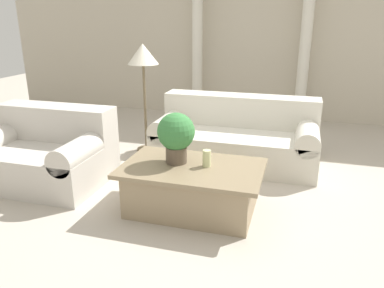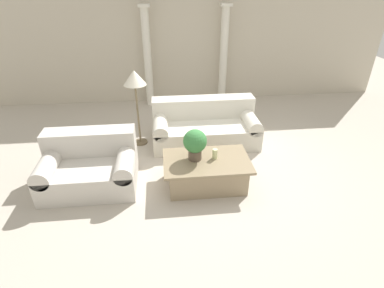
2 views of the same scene
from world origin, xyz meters
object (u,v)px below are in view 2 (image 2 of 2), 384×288
Objects in this scene: sofa_long at (205,126)px; loveseat at (90,165)px; potted_plant at (195,143)px; floor_lamp at (135,82)px; coffee_table at (206,172)px.

sofa_long is 2.30m from loveseat.
potted_plant is (-0.35, -1.37, 0.40)m from sofa_long.
floor_lamp reaches higher than potted_plant.
sofa_long is 1.56m from floor_lamp.
potted_plant is (1.62, -0.17, 0.40)m from loveseat.
floor_lamp is at bearing 126.84° from coffee_table.
loveseat reaches higher than coffee_table.
sofa_long is 1.38× the size of floor_lamp.
coffee_table is at bearing -53.16° from floor_lamp.
floor_lamp reaches higher than coffee_table.
potted_plant is at bearing -6.05° from loveseat.
sofa_long is 1.44m from coffee_table.
coffee_table is (-0.18, -1.42, -0.10)m from sofa_long.
floor_lamp is at bearing 178.37° from sofa_long.
loveseat is (-1.97, -1.20, 0.01)m from sofa_long.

